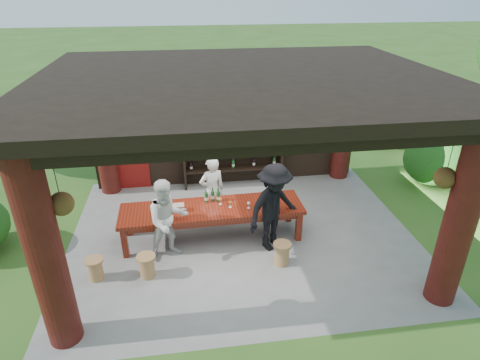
{
  "coord_description": "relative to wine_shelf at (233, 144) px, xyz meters",
  "views": [
    {
      "loc": [
        -1.09,
        -7.27,
        5.04
      ],
      "look_at": [
        0.0,
        0.4,
        1.15
      ],
      "focal_mm": 30.0,
      "sensor_mm": 36.0,
      "label": 1
    }
  ],
  "objects": [
    {
      "name": "stool_near_left",
      "position": [
        -2.08,
        -3.55,
        -0.92
      ],
      "size": [
        0.35,
        0.35,
        0.47
      ],
      "rotation": [
        0.0,
        0.0,
        -0.2
      ],
      "color": "olive",
      "rests_on": "ground"
    },
    {
      "name": "guest_man",
      "position": [
        0.44,
        -2.96,
        -0.23
      ],
      "size": [
        1.41,
        1.21,
        1.89
      ],
      "primitive_type": "imported",
      "rotation": [
        0.0,
        0.0,
        0.51
      ],
      "color": "black",
      "rests_on": "ground"
    },
    {
      "name": "host",
      "position": [
        -0.7,
        -1.79,
        -0.37
      ],
      "size": [
        0.67,
        0.53,
        1.6
      ],
      "primitive_type": "imported",
      "rotation": [
        0.0,
        0.0,
        3.43
      ],
      "color": "silver",
      "rests_on": "ground"
    },
    {
      "name": "pavilion",
      "position": [
        -0.12,
        -2.02,
        0.96
      ],
      "size": [
        7.5,
        6.0,
        3.6
      ],
      "color": "slate",
      "rests_on": "ground"
    },
    {
      "name": "table_glasses",
      "position": [
        -0.16,
        -2.47,
        -0.34
      ],
      "size": [
        0.96,
        0.31,
        0.15
      ],
      "color": "silver",
      "rests_on": "tasting_table"
    },
    {
      "name": "wine_shelf",
      "position": [
        0.0,
        0.0,
        0.0
      ],
      "size": [
        2.65,
        0.4,
        2.33
      ],
      "color": "black",
      "rests_on": "ground"
    },
    {
      "name": "guest_woman",
      "position": [
        -1.66,
        -2.96,
        -0.32
      ],
      "size": [
        0.99,
        0.87,
        1.69
      ],
      "primitive_type": "imported",
      "rotation": [
        0.0,
        0.0,
        0.32
      ],
      "color": "silver",
      "rests_on": "ground"
    },
    {
      "name": "stool_near_right",
      "position": [
        0.51,
        -3.54,
        -0.92
      ],
      "size": [
        0.36,
        0.36,
        0.47
      ],
      "rotation": [
        0.0,
        0.0,
        -0.41
      ],
      "color": "olive",
      "rests_on": "ground"
    },
    {
      "name": "shrubs",
      "position": [
        2.0,
        -1.35,
        -0.64
      ],
      "size": [
        14.77,
        9.1,
        1.36
      ],
      "color": "#194C14",
      "rests_on": "ground"
    },
    {
      "name": "stool_far_left",
      "position": [
        -3.03,
        -3.49,
        -0.93
      ],
      "size": [
        0.34,
        0.34,
        0.44
      ],
      "rotation": [
        0.0,
        0.0,
        0.36
      ],
      "color": "olive",
      "rests_on": "ground"
    },
    {
      "name": "trees",
      "position": [
        3.41,
        -0.8,
        2.2
      ],
      "size": [
        20.21,
        9.87,
        4.8
      ],
      "color": "#3F2819",
      "rests_on": "ground"
    },
    {
      "name": "tasting_table",
      "position": [
        -0.76,
        -2.45,
        -0.53
      ],
      "size": [
        3.86,
        1.07,
        0.75
      ],
      "rotation": [
        0.0,
        0.0,
        0.02
      ],
      "color": "#5A180C",
      "rests_on": "ground"
    },
    {
      "name": "ground",
      "position": [
        -0.11,
        -2.45,
        -1.17
      ],
      "size": [
        90.0,
        90.0,
        0.0
      ],
      "primitive_type": "plane",
      "color": "#2D5119",
      "rests_on": "ground"
    },
    {
      "name": "napkin_basket",
      "position": [
        -1.47,
        -2.49,
        -0.35
      ],
      "size": [
        0.26,
        0.19,
        0.14
      ],
      "primitive_type": "cube",
      "rotation": [
        0.0,
        0.0,
        0.02
      ],
      "color": "#BF6672",
      "rests_on": "tasting_table"
    },
    {
      "name": "table_bottles",
      "position": [
        -0.73,
        -2.18,
        -0.26
      ],
      "size": [
        0.33,
        0.13,
        0.31
      ],
      "color": "#194C1E",
      "rests_on": "tasting_table"
    }
  ]
}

